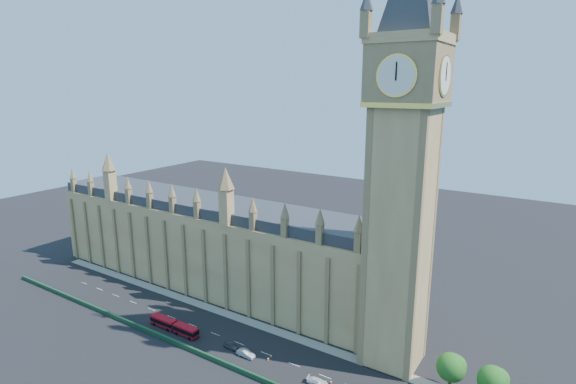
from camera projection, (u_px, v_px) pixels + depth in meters
The scene contains 14 objects.
ground at pixel (227, 339), 113.15m from camera, with size 400.00×400.00×0.00m, color black.
palace_westminster at pixel (210, 243), 141.08m from camera, with size 120.00×20.00×28.00m.
elizabeth_tower at pixel (406, 124), 91.89m from camera, with size 20.59×20.59×105.00m.
bridge_parapet at pixel (202, 354), 105.66m from camera, with size 160.00×0.60×1.20m, color #1E4C2D.
kerb_north at pixel (250, 322), 120.90m from camera, with size 160.00×3.00×0.16m, color gray.
tree_east_near at pixel (452, 367), 92.59m from camera, with size 6.00×6.00×8.50m.
tree_east_far at pixel (494, 380), 88.37m from camera, with size 6.00×6.00×8.50m.
red_bus at pixel (174, 326), 116.39m from camera, with size 15.60×2.54×2.65m.
car_grey at pixel (232, 346), 108.74m from camera, with size 1.67×4.16×1.42m, color #43474B.
car_silver at pixel (246, 353), 105.58m from camera, with size 1.63×4.68×1.54m, color #9C9DA3.
car_white at pixel (317, 382), 95.66m from camera, with size 1.90×4.67×1.36m, color white.
cone_a at pixel (331, 382), 96.01m from camera, with size 0.53×0.53×0.71m.
cone_b at pixel (268, 359), 104.15m from camera, with size 0.48×0.48×0.73m.
cone_c at pixel (271, 356), 105.21m from camera, with size 0.46×0.46×0.67m.
Camera 1 is at (67.86, -76.94, 62.33)m, focal length 28.00 mm.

